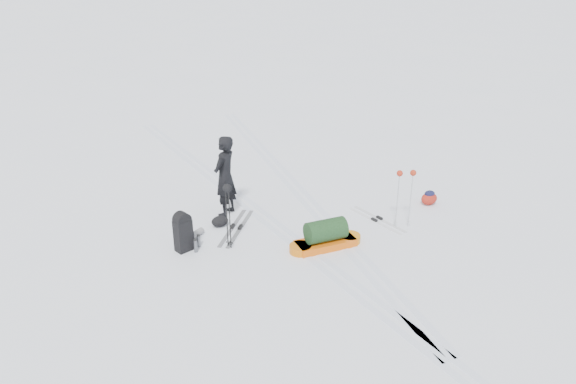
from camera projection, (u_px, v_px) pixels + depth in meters
name	position (u px, v px, depth m)	size (l,w,h in m)	color
ground	(280.00, 230.00, 12.26)	(200.00, 200.00, 0.00)	white
snow_hill_backdrop	(359.00, 283.00, 134.80)	(359.50, 192.00, 162.45)	white
ski_tracks	(287.00, 209.00, 13.23)	(3.38, 17.97, 0.01)	silver
skier	(225.00, 176.00, 12.62)	(0.69, 0.45, 1.89)	black
pulk_sled	(326.00, 237.00, 11.51)	(1.62, 0.61, 0.61)	#D95A0C
expedition_rucksack	(185.00, 232.00, 11.38)	(0.79, 0.76, 0.85)	black
ski_poles_black	(227.00, 196.00, 11.12)	(0.17, 0.20, 1.42)	black
ski_poles_silver	(406.00, 180.00, 11.99)	(0.41, 0.25, 1.34)	#B9BDC0
touring_skis_grey	(236.00, 228.00, 12.35)	(1.36, 1.55, 0.07)	gray
touring_skis_white	(377.00, 220.00, 12.71)	(0.50, 1.64, 0.06)	silver
rope_coil	(314.00, 246.00, 11.56)	(0.66, 0.66, 0.07)	#62CCEE
small_daypack	(429.00, 198.00, 13.42)	(0.48, 0.41, 0.35)	maroon
thermos_pair	(197.00, 243.00, 11.45)	(0.22, 0.27, 0.30)	#57595E
stuff_sack	(220.00, 221.00, 12.40)	(0.42, 0.34, 0.24)	black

